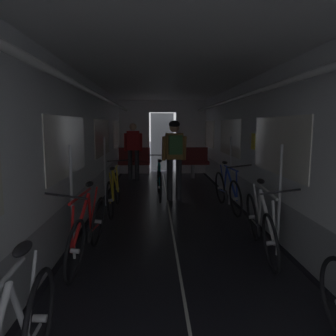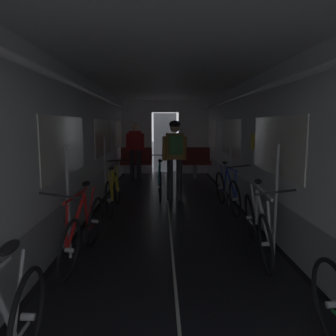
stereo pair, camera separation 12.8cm
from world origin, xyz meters
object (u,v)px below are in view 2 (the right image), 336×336
Objects in this scene: bicycle_white at (257,225)px; bench_seat_far_left at (136,160)px; person_cyclist_aisle at (175,151)px; person_standing_near_bench at (135,148)px; bicycle_teal_in_aisle at (160,181)px; bench_seat_far_right at (195,160)px; bicycle_yellow at (113,191)px; bicycle_blue at (227,190)px; bicycle_red at (83,230)px.

bench_seat_far_left is at bearing 108.48° from bicycle_white.
person_standing_near_bench is at bearing 112.23° from person_cyclist_aisle.
bench_seat_far_right is at bearing 68.30° from bicycle_teal_in_aisle.
bicycle_white is 5.91m from person_standing_near_bench.
bicycle_yellow is at bearing -127.53° from bicycle_teal_in_aisle.
bicycle_teal_in_aisle is at bearing 140.15° from bicycle_blue.
bench_seat_far_right is 6.36m from bicycle_red.
bench_seat_far_left reaches higher than bicycle_yellow.
bicycle_white is at bearing -44.52° from bicycle_yellow.
bench_seat_far_left reaches higher than bicycle_blue.
bicycle_white is at bearing -88.30° from bench_seat_far_right.
person_cyclist_aisle reaches higher than bicycle_blue.
bench_seat_far_right is 0.58× the size of bicycle_blue.
bench_seat_far_left is at bearing 109.67° from person_cyclist_aisle.
bench_seat_far_left and bench_seat_far_right have the same top height.
bicycle_white is 1.01× the size of person_standing_near_bench.
bench_seat_far_right is 0.58× the size of bicycle_red.
bench_seat_far_right is (1.80, 0.00, 0.00)m from bench_seat_far_left.
bicycle_red is at bearing -176.49° from bicycle_white.
bicycle_white is (0.18, -5.91, -0.19)m from bench_seat_far_right.
bicycle_teal_in_aisle is (-1.24, 3.22, 0.00)m from bicycle_white.
bench_seat_far_left is at bearing 90.41° from person_standing_near_bench.
bench_seat_far_left is 0.57× the size of person_cyclist_aisle.
bicycle_yellow is 1.44m from bicycle_teal_in_aisle.
person_standing_near_bench is (-1.97, 5.53, 0.59)m from bicycle_white.
bench_seat_far_left is 1.00× the size of bench_seat_far_right.
person_cyclist_aisle is (1.23, 3.09, 0.69)m from bicycle_red.
bicycle_white is at bearing -68.90° from bicycle_teal_in_aisle.
bicycle_red is (-0.18, -6.04, -0.19)m from bench_seat_far_left.
bicycle_blue is at bearing -40.03° from person_cyclist_aisle.
person_standing_near_bench reaches higher than bench_seat_far_right.
bicycle_blue is at bearing -61.69° from bench_seat_far_left.
bicycle_blue is 0.98× the size of person_cyclist_aisle.
bicycle_yellow is at bearing -116.94° from bench_seat_far_right.
bicycle_red is 1.00× the size of bicycle_yellow.
bicycle_red is 1.00× the size of bicycle_teal_in_aisle.
person_cyclist_aisle reaches higher than bicycle_red.
bicycle_white is 2.97m from bicycle_yellow.
bicycle_teal_in_aisle is at bearing 111.10° from bicycle_white.
person_cyclist_aisle is at bearing -39.29° from bicycle_teal_in_aisle.
bicycle_yellow is (-2.18, -0.05, 0.00)m from bicycle_blue.
bicycle_teal_in_aisle is at bearing -111.70° from bench_seat_far_right.
bicycle_red is at bearing -108.14° from bench_seat_far_right.
bicycle_white is (-0.06, -2.14, -0.00)m from bicycle_blue.
bench_seat_far_right is 2.90m from bicycle_teal_in_aisle.
bicycle_red is at bearing -91.70° from bench_seat_far_left.
bench_seat_far_right is 5.92m from bicycle_white.
bicycle_blue reaches higher than bicycle_yellow.
bicycle_blue is 2.14m from bicycle_white.
bicycle_red is 3.40m from person_cyclist_aisle.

